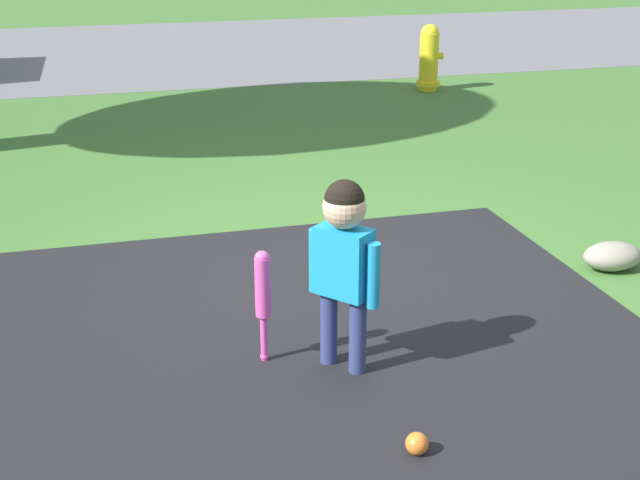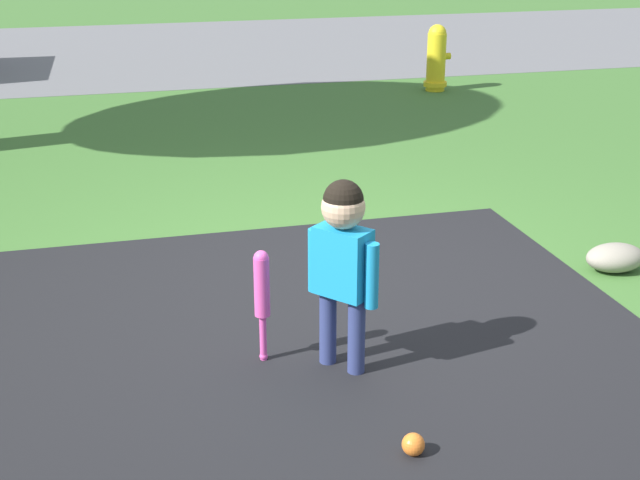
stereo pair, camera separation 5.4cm
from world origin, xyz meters
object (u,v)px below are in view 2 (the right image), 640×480
child (343,249)px  fire_hydrant (436,58)px  baseball_bat (262,291)px  sports_ball (413,444)px

child → fire_hydrant: child is taller
baseball_bat → fire_hydrant: fire_hydrant is taller
sports_ball → baseball_bat: bearing=114.8°
fire_hydrant → baseball_bat: bearing=-118.6°
baseball_bat → sports_ball: bearing=-65.2°
child → sports_ball: size_ratio=9.89×
child → baseball_bat: child is taller
child → baseball_bat: 0.44m
sports_ball → fire_hydrant: fire_hydrant is taller
baseball_bat → sports_ball: (0.42, -0.90, -0.31)m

